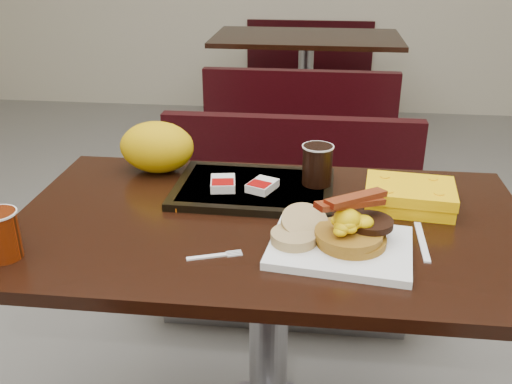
# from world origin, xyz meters

# --- Properties ---
(table_near) EXTENTS (1.20, 0.70, 0.75)m
(table_near) POSITION_xyz_m (0.00, 0.00, 0.38)
(table_near) COLOR black
(table_near) RESTS_ON floor
(bench_near_n) EXTENTS (1.00, 0.46, 0.72)m
(bench_near_n) POSITION_xyz_m (0.00, 0.70, 0.36)
(bench_near_n) COLOR black
(bench_near_n) RESTS_ON floor
(table_far) EXTENTS (1.20, 0.70, 0.75)m
(table_far) POSITION_xyz_m (0.00, 2.60, 0.38)
(table_far) COLOR black
(table_far) RESTS_ON floor
(bench_far_s) EXTENTS (1.00, 0.46, 0.72)m
(bench_far_s) POSITION_xyz_m (0.00, 1.90, 0.36)
(bench_far_s) COLOR black
(bench_far_s) RESTS_ON floor
(bench_far_n) EXTENTS (1.00, 0.46, 0.72)m
(bench_far_n) POSITION_xyz_m (0.00, 3.30, 0.36)
(bench_far_n) COLOR black
(bench_far_n) RESTS_ON floor
(platter) EXTENTS (0.32, 0.26, 0.02)m
(platter) POSITION_xyz_m (0.16, -0.13, 0.76)
(platter) COLOR white
(platter) RESTS_ON table_near
(pancake_stack) EXTENTS (0.18, 0.18, 0.03)m
(pancake_stack) POSITION_xyz_m (0.18, -0.12, 0.78)
(pancake_stack) COLOR #A3731B
(pancake_stack) RESTS_ON platter
(sausage_patty) EXTENTS (0.11, 0.11, 0.01)m
(sausage_patty) POSITION_xyz_m (0.22, -0.10, 0.80)
(sausage_patty) COLOR black
(sausage_patty) RESTS_ON pancake_stack
(scrambled_eggs) EXTENTS (0.11, 0.10, 0.05)m
(scrambled_eggs) POSITION_xyz_m (0.17, -0.13, 0.82)
(scrambled_eggs) COLOR #E3C604
(scrambled_eggs) RESTS_ON pancake_stack
(bacon_strips) EXTENTS (0.18, 0.16, 0.01)m
(bacon_strips) POSITION_xyz_m (0.18, -0.11, 0.86)
(bacon_strips) COLOR #4D0E05
(bacon_strips) RESTS_ON scrambled_eggs
(muffin_bottom) EXTENTS (0.11, 0.11, 0.02)m
(muffin_bottom) POSITION_xyz_m (0.06, -0.13, 0.78)
(muffin_bottom) COLOR tan
(muffin_bottom) RESTS_ON platter
(muffin_top) EXTENTS (0.13, 0.13, 0.06)m
(muffin_top) POSITION_xyz_m (0.08, -0.09, 0.79)
(muffin_top) COLOR tan
(muffin_top) RESTS_ON platter
(coffee_cup_near) EXTENTS (0.08, 0.08, 0.10)m
(coffee_cup_near) POSITION_xyz_m (-0.53, -0.23, 0.80)
(coffee_cup_near) COLOR maroon
(coffee_cup_near) RESTS_ON table_near
(fork) EXTENTS (0.12, 0.06, 0.00)m
(fork) POSITION_xyz_m (-0.11, -0.18, 0.75)
(fork) COLOR white
(fork) RESTS_ON table_near
(knife) EXTENTS (0.02, 0.17, 0.00)m
(knife) POSITION_xyz_m (0.34, -0.07, 0.75)
(knife) COLOR white
(knife) RESTS_ON table_near
(condiment_syrup) EXTENTS (0.05, 0.05, 0.01)m
(condiment_syrup) POSITION_xyz_m (-0.22, 0.03, 0.76)
(condiment_syrup) COLOR #C45108
(condiment_syrup) RESTS_ON table_near
(condiment_ketchup) EXTENTS (0.05, 0.04, 0.01)m
(condiment_ketchup) POSITION_xyz_m (-0.06, 0.08, 0.75)
(condiment_ketchup) COLOR #8C0504
(condiment_ketchup) RESTS_ON table_near
(tray) EXTENTS (0.41, 0.30, 0.02)m
(tray) POSITION_xyz_m (-0.06, 0.15, 0.76)
(tray) COLOR black
(tray) RESTS_ON table_near
(hashbrown_sleeve_left) EXTENTS (0.07, 0.09, 0.02)m
(hashbrown_sleeve_left) POSITION_xyz_m (-0.13, 0.13, 0.78)
(hashbrown_sleeve_left) COLOR silver
(hashbrown_sleeve_left) RESTS_ON tray
(hashbrown_sleeve_right) EXTENTS (0.08, 0.09, 0.02)m
(hashbrown_sleeve_right) POSITION_xyz_m (-0.03, 0.13, 0.78)
(hashbrown_sleeve_right) COLOR silver
(hashbrown_sleeve_right) RESTS_ON tray
(coffee_cup_far) EXTENTS (0.10, 0.10, 0.10)m
(coffee_cup_far) POSITION_xyz_m (0.10, 0.18, 0.82)
(coffee_cup_far) COLOR black
(coffee_cup_far) RESTS_ON tray
(clamshell) EXTENTS (0.23, 0.18, 0.06)m
(clamshell) POSITION_xyz_m (0.33, 0.11, 0.78)
(clamshell) COLOR #FDB904
(clamshell) RESTS_ON table_near
(paper_bag) EXTENTS (0.22, 0.17, 0.14)m
(paper_bag) POSITION_xyz_m (-0.34, 0.26, 0.82)
(paper_bag) COLOR #CAAC06
(paper_bag) RESTS_ON table_near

